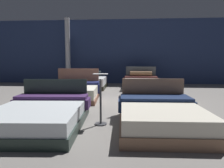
% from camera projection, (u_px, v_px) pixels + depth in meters
% --- Properties ---
extents(ground_plane, '(18.00, 18.00, 0.02)m').
position_uv_depth(ground_plane, '(111.00, 101.00, 6.35)').
color(ground_plane, gray).
extents(showroom_back_wall, '(18.00, 0.06, 3.50)m').
position_uv_depth(showroom_back_wall, '(118.00, 52.00, 11.16)').
color(showroom_back_wall, navy).
rests_on(showroom_back_wall, ground_plane).
extents(bed_0, '(1.77, 2.25, 0.82)m').
position_uv_depth(bed_0, '(41.00, 115.00, 3.90)').
color(bed_0, '#26352F').
rests_on(bed_0, ground_plane).
extents(bed_1, '(1.59, 2.07, 0.84)m').
position_uv_depth(bed_1, '(160.00, 115.00, 3.81)').
color(bed_1, '#916A51').
rests_on(bed_1, ground_plane).
extents(bed_2, '(1.75, 2.06, 0.97)m').
position_uv_depth(bed_2, '(74.00, 92.00, 6.67)').
color(bed_2, brown).
rests_on(bed_2, ground_plane).
extents(bed_3, '(1.65, 1.99, 0.49)m').
position_uv_depth(bed_3, '(149.00, 93.00, 6.53)').
color(bed_3, '#564F59').
rests_on(bed_3, ground_plane).
extents(bed_4, '(1.59, 1.96, 0.76)m').
position_uv_depth(bed_4, '(89.00, 82.00, 9.39)').
color(bed_4, black).
rests_on(bed_4, ground_plane).
extents(bed_5, '(1.70, 2.11, 0.97)m').
position_uv_depth(bed_5, '(141.00, 83.00, 9.28)').
color(bed_5, '#565B5F').
rests_on(bed_5, ground_plane).
extents(price_sign, '(0.28, 0.24, 1.00)m').
position_uv_depth(price_sign, '(101.00, 105.00, 3.95)').
color(price_sign, '#3F3F44').
rests_on(price_sign, ground_plane).
extents(support_pillar, '(0.26, 0.26, 3.50)m').
position_uv_depth(support_pillar, '(68.00, 52.00, 10.83)').
color(support_pillar, silver).
rests_on(support_pillar, ground_plane).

